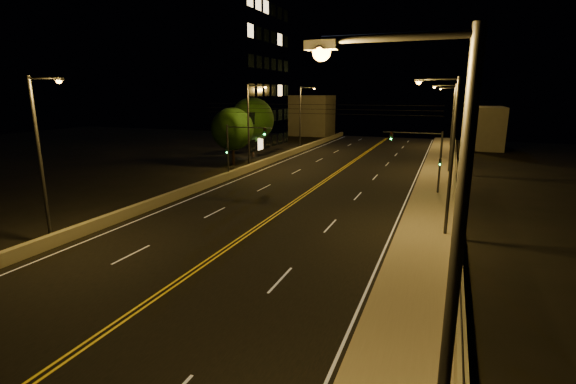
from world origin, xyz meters
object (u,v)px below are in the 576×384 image
(streetlight_0, at_px, (434,301))
(tree_0, at_px, (232,129))
(streetlight_2, at_px, (450,123))
(streetlight_5, at_px, (250,122))
(traffic_signal_right, at_px, (428,154))
(streetlight_4, at_px, (42,151))
(tree_1, at_px, (252,120))
(building_tower, at_px, (196,53))
(streetlight_1, at_px, (448,148))
(streetlight_6, at_px, (302,114))
(traffic_signal_left, at_px, (237,145))
(streetlight_3, at_px, (451,113))

(streetlight_0, distance_m, tree_0, 46.55)
(streetlight_2, bearing_deg, streetlight_5, -165.82)
(streetlight_5, distance_m, traffic_signal_right, 20.78)
(streetlight_4, xyz_separation_m, tree_1, (-4.17, 35.78, -0.41))
(traffic_signal_right, xyz_separation_m, building_tower, (-34.51, 17.58, 10.96))
(streetlight_1, bearing_deg, tree_0, 142.39)
(streetlight_4, bearing_deg, streetlight_6, 90.00)
(streetlight_5, bearing_deg, tree_1, 114.67)
(streetlight_6, bearing_deg, streetlight_5, -90.00)
(streetlight_0, bearing_deg, streetlight_1, 90.00)
(streetlight_0, xyz_separation_m, streetlight_4, (-21.47, 10.44, 0.00))
(streetlight_0, relative_size, streetlight_5, 1.00)
(building_tower, bearing_deg, tree_1, -15.01)
(traffic_signal_left, distance_m, building_tower, 26.06)
(streetlight_4, height_order, traffic_signal_left, streetlight_4)
(streetlight_0, xyz_separation_m, tree_0, (-24.98, 39.26, -1.12))
(streetlight_3, distance_m, tree_0, 38.09)
(building_tower, bearing_deg, streetlight_5, -39.07)
(streetlight_6, relative_size, traffic_signal_right, 1.73)
(streetlight_0, relative_size, tree_1, 1.19)
(streetlight_4, distance_m, streetlight_5, 26.71)
(streetlight_0, height_order, streetlight_1, same)
(streetlight_1, bearing_deg, streetlight_6, 121.47)
(streetlight_0, relative_size, streetlight_3, 1.00)
(streetlight_5, distance_m, traffic_signal_left, 6.16)
(streetlight_1, bearing_deg, streetlight_4, -155.96)
(streetlight_6, bearing_deg, streetlight_2, -30.26)
(traffic_signal_right, bearing_deg, streetlight_5, 163.98)
(streetlight_1, height_order, streetlight_5, same)
(streetlight_1, xyz_separation_m, traffic_signal_left, (-20.28, 11.43, -1.99))
(traffic_signal_right, xyz_separation_m, tree_1, (-24.05, 14.78, 1.58))
(streetlight_5, bearing_deg, traffic_signal_right, -16.02)
(streetlight_5, bearing_deg, streetlight_6, 90.00)
(tree_0, height_order, tree_1, tree_1)
(building_tower, xyz_separation_m, tree_1, (10.46, -2.80, -9.38))
(streetlight_0, distance_m, streetlight_1, 20.02)
(streetlight_1, height_order, building_tower, building_tower)
(streetlight_1, height_order, streetlight_3, same)
(streetlight_3, relative_size, building_tower, 0.32)
(tree_1, bearing_deg, streetlight_0, -60.98)
(streetlight_2, height_order, streetlight_5, same)
(building_tower, bearing_deg, streetlight_1, -38.79)
(streetlight_3, relative_size, tree_1, 1.19)
(streetlight_0, distance_m, traffic_signal_left, 37.47)
(streetlight_5, relative_size, building_tower, 0.32)
(streetlight_0, xyz_separation_m, traffic_signal_right, (-1.59, 31.44, -1.99))
(streetlight_3, height_order, traffic_signal_left, streetlight_3)
(tree_1, bearing_deg, tree_0, -84.61)
(streetlight_0, distance_m, tree_1, 52.86)
(streetlight_5, bearing_deg, traffic_signal_left, -78.23)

